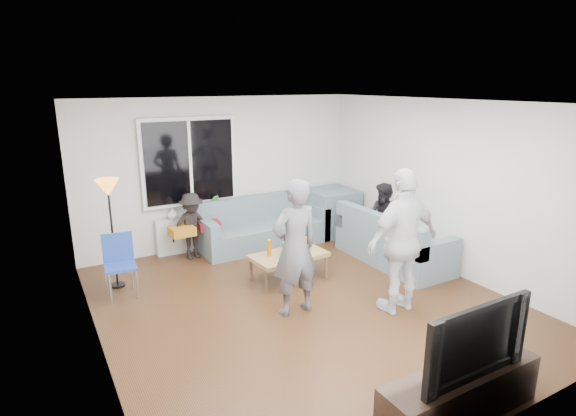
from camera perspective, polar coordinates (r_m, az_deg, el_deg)
floor at (r=6.28m, az=1.97°, el=-11.76°), size 5.00×5.50×0.04m
ceiling at (r=5.59m, az=2.22°, el=13.09°), size 5.00×5.50×0.04m
wall_back at (r=8.22m, az=-8.17°, el=4.39°), size 5.00×0.04×2.60m
wall_front at (r=3.87m, az=24.54°, el=-9.52°), size 5.00×0.04×2.60m
wall_left at (r=5.01m, az=-23.31°, el=-3.85°), size 0.04×5.50×2.60m
wall_right at (r=7.41m, az=18.91°, el=2.51°), size 0.04×5.50×2.60m
window_frame at (r=7.90m, az=-12.07°, el=5.61°), size 1.62×0.06×1.47m
window_glass at (r=7.87m, az=-11.98°, el=5.57°), size 1.50×0.02×1.35m
window_mullion at (r=7.86m, az=-11.96°, el=5.56°), size 0.05×0.03×1.35m
radiator at (r=8.16m, az=-11.50°, el=-3.03°), size 1.30×0.12×0.62m
potted_plant at (r=8.12m, az=-9.12°, el=0.48°), size 0.21×0.19×0.33m
vase at (r=7.92m, az=-14.06°, el=-0.70°), size 0.21×0.21×0.19m
sofa_back_section at (r=8.21m, az=-2.99°, el=-1.79°), size 2.30×0.85×0.85m
sofa_right_section at (r=7.64m, az=12.89°, el=-3.48°), size 2.00×0.85×0.85m
sofa_corner at (r=8.93m, az=5.32°, el=-0.42°), size 0.85×0.85×0.85m
cushion_yellow at (r=7.65m, az=-12.94°, el=-2.80°), size 0.40×0.34×0.14m
cushion_red at (r=7.86m, az=-9.73°, el=-2.13°), size 0.38×0.33×0.13m
coffee_table at (r=6.87m, az=0.10°, el=-7.23°), size 1.14×0.68×0.40m
pitcher at (r=6.78m, az=0.04°, el=-4.97°), size 0.17×0.17×0.17m
side_chair at (r=6.65m, az=-19.99°, el=-6.88°), size 0.44×0.44×0.86m
floor_lamp at (r=6.89m, az=-20.83°, el=-3.09°), size 0.32×0.32×1.56m
player_left at (r=5.69m, az=0.84°, el=-4.93°), size 0.64×0.43×1.73m
player_right at (r=5.91m, az=13.99°, el=-4.03°), size 1.09×0.46×1.85m
spectator_right at (r=7.76m, az=11.71°, el=-1.56°), size 0.53×0.65×1.25m
spectator_back at (r=7.73m, az=-11.76°, el=-2.19°), size 0.76×0.49×1.11m
tv_console at (r=4.57m, az=20.45°, el=-20.67°), size 1.60×0.40×0.44m
television at (r=4.28m, az=21.16°, el=-14.59°), size 1.17×0.15×0.67m
bottle_e at (r=7.06m, az=1.98°, el=-4.01°), size 0.07×0.07×0.20m
bottle_a at (r=6.69m, az=-2.35°, el=-4.95°), size 0.07×0.07×0.24m
bottle_b at (r=6.61m, az=-0.40°, el=-5.23°), size 0.08×0.08×0.23m
bottle_d at (r=6.86m, az=2.14°, el=-4.50°), size 0.07×0.07×0.22m
bottle_c at (r=6.94m, az=-0.28°, el=-4.33°), size 0.07×0.07×0.21m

